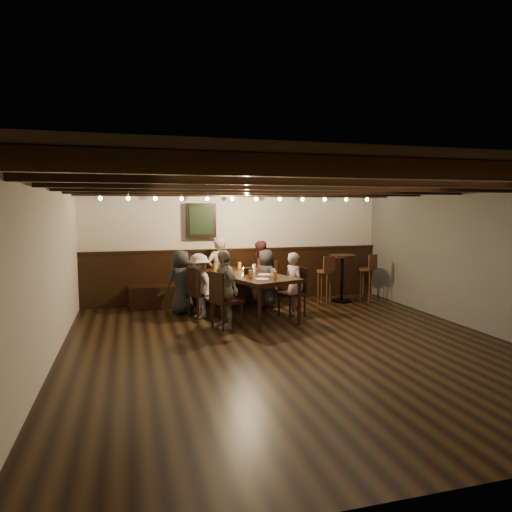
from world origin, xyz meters
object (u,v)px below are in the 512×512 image
object	(u,v)px
person_left_near	(199,286)
person_right_near	(266,279)
chair_left_far	(226,311)
person_bench_centre	(219,272)
chair_left_near	(201,302)
bar_stool_left	(324,287)
chair_right_near	(265,293)
bar_stool_right	(366,284)
chair_right_far	(293,302)
high_top_table	(342,271)
person_left_far	(224,289)
dining_table	(247,278)
person_right_far	(294,284)
person_bench_left	(181,282)
person_bench_right	(259,272)

from	to	relation	value
person_left_near	person_right_near	distance (m)	1.50
chair_left_far	person_bench_centre	world-z (taller)	person_bench_centre
chair_left_near	bar_stool_left	bearing A→B (deg)	79.50
chair_right_near	person_left_near	bearing A→B (deg)	90.00
bar_stool_right	chair_right_far	bearing A→B (deg)	177.70
chair_right_far	bar_stool_left	bearing A→B (deg)	-70.57
high_top_table	bar_stool_left	bearing A→B (deg)	-157.59
person_left_far	person_right_near	world-z (taller)	person_left_far
dining_table	chair_left_far	size ratio (longest dim) A/B	2.43
chair_left_near	bar_stool_left	size ratio (longest dim) A/B	0.90
chair_left_far	person_left_far	world-z (taller)	person_left_far
chair_right_far	person_left_near	distance (m)	1.75
chair_left_near	bar_stool_left	world-z (taller)	bar_stool_left
person_left_near	person_right_near	xyz separation A→B (m)	(1.42, 0.48, -0.00)
chair_left_near	chair_right_near	xyz separation A→B (m)	(1.36, 0.46, 0.01)
chair_right_near	person_right_far	bearing A→B (deg)	-178.10
dining_table	chair_left_near	bearing A→B (deg)	147.98
person_right_near	bar_stool_left	bearing A→B (deg)	-112.92
bar_stool_right	person_bench_left	bearing A→B (deg)	156.11
person_bench_left	person_left_near	distance (m)	0.47
person_right_far	bar_stool_left	xyz separation A→B (m)	(0.95, 0.76, -0.21)
person_right_far	chair_right_far	bearing A→B (deg)	90.00
dining_table	person_bench_left	world-z (taller)	person_bench_left
person_bench_right	bar_stool_left	distance (m)	1.39
person_bench_right	person_right_near	xyz separation A→B (m)	(0.00, -0.47, -0.07)
dining_table	bar_stool_left	xyz separation A→B (m)	(1.81, 0.58, -0.35)
chair_left_near	chair_right_near	size ratio (longest dim) A/B	0.97
chair_right_far	bar_stool_right	bearing A→B (deg)	-86.22
person_bench_centre	bar_stool_right	distance (m)	3.18
dining_table	bar_stool_right	xyz separation A→B (m)	(2.81, 0.63, -0.35)
chair_left_far	person_bench_left	world-z (taller)	person_bench_left
person_right_near	person_right_far	distance (m)	0.90
person_bench_centre	high_top_table	bearing A→B (deg)	156.67
person_bench_centre	person_bench_right	bearing A→B (deg)	170.54
chair_left_near	high_top_table	distance (m)	3.21
chair_left_far	bar_stool_right	size ratio (longest dim) A/B	0.93
person_left_far	bar_stool_left	bearing A→B (deg)	98.92
person_bench_left	high_top_table	bearing A→B (deg)	164.89
person_bench_left	person_right_near	world-z (taller)	person_bench_left
person_left_far	person_right_far	size ratio (longest dim) A/B	1.10
chair_right_near	bar_stool_left	size ratio (longest dim) A/B	0.93
person_right_near	bar_stool_right	xyz separation A→B (m)	(2.24, -0.04, -0.21)
dining_table	chair_left_near	xyz separation A→B (m)	(-0.83, 0.20, -0.45)
chair_right_near	person_right_far	world-z (taller)	person_right_far
chair_left_near	person_bench_centre	xyz separation A→B (m)	(0.49, 0.80, 0.43)
person_bench_left	person_right_far	xyz separation A→B (m)	(2.00, -0.75, -0.01)
chair_right_far	bar_stool_left	xyz separation A→B (m)	(0.98, 0.77, 0.10)
person_right_far	high_top_table	world-z (taller)	person_right_far
person_bench_right	person_left_far	size ratio (longest dim) A/B	1.00
person_right_far	bar_stool_left	world-z (taller)	person_right_far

